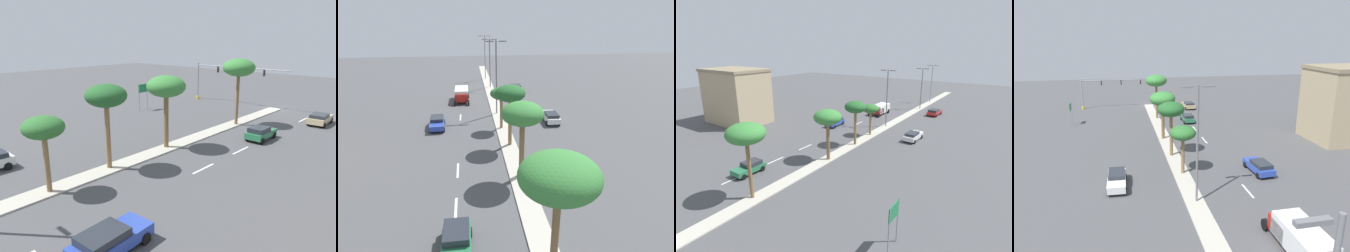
% 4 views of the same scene
% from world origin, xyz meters
% --- Properties ---
extents(ground_plane, '(160.00, 160.00, 0.00)m').
position_xyz_m(ground_plane, '(0.00, 34.25, 0.00)').
color(ground_plane, '#4C4C4F').
extents(median_curb, '(1.80, 88.08, 0.12)m').
position_xyz_m(median_curb, '(0.00, 44.04, 0.06)').
color(median_curb, '#B7B2A3').
rests_on(median_curb, ground).
extents(lane_stripe_inboard, '(0.20, 2.80, 0.01)m').
position_xyz_m(lane_stripe_inboard, '(-5.53, 19.66, 0.01)').
color(lane_stripe_inboard, silver).
rests_on(lane_stripe_inboard, ground).
extents(lane_stripe_rear, '(0.20, 2.80, 0.01)m').
position_xyz_m(lane_stripe_rear, '(-5.53, 25.59, 0.01)').
color(lane_stripe_rear, silver).
rests_on(lane_stripe_rear, ground).
extents(lane_stripe_left, '(0.20, 2.80, 0.01)m').
position_xyz_m(lane_stripe_left, '(-5.53, 41.18, 0.01)').
color(lane_stripe_left, silver).
rests_on(lane_stripe_left, ground).
extents(palm_tree_far, '(3.76, 3.76, 7.79)m').
position_xyz_m(palm_tree_far, '(-0.38, 11.91, 6.78)').
color(palm_tree_far, brown).
rests_on(palm_tree_far, median_curb).
extents(palm_tree_mid, '(3.64, 3.64, 6.82)m').
position_xyz_m(palm_tree_mid, '(0.20, 23.79, 5.82)').
color(palm_tree_mid, brown).
rests_on(palm_tree_mid, median_curb).
extents(palm_tree_leading, '(3.26, 3.26, 6.76)m').
position_xyz_m(palm_tree_leading, '(0.15, 30.66, 5.85)').
color(palm_tree_leading, olive).
rests_on(palm_tree_leading, median_curb).
extents(palm_tree_right, '(2.77, 2.77, 5.28)m').
position_xyz_m(palm_tree_right, '(-0.18, 36.07, 4.53)').
color(palm_tree_right, olive).
rests_on(palm_tree_right, median_curb).
extents(street_lamp_inboard, '(2.90, 0.24, 10.48)m').
position_xyz_m(street_lamp_inboard, '(-0.17, 42.21, 6.22)').
color(street_lamp_inboard, slate).
rests_on(street_lamp_inboard, median_curb).
extents(street_lamp_leading, '(2.90, 0.24, 9.57)m').
position_xyz_m(street_lamp_leading, '(0.28, 60.03, 5.74)').
color(street_lamp_leading, slate).
rests_on(street_lamp_leading, median_curb).
extents(street_lamp_near, '(2.90, 0.24, 9.72)m').
position_xyz_m(street_lamp_near, '(-0.14, 69.07, 5.82)').
color(street_lamp_near, gray).
rests_on(street_lamp_near, median_curb).
extents(sedan_blue_front, '(2.12, 4.41, 1.37)m').
position_xyz_m(sedan_blue_front, '(-8.43, 37.37, 0.74)').
color(sedan_blue_front, '#2D47AD').
rests_on(sedan_blue_front, ground).
extents(sedan_green_rear, '(1.91, 3.86, 1.41)m').
position_xyz_m(sedan_green_rear, '(-5.31, 15.38, 0.75)').
color(sedan_green_rear, '#287047').
rests_on(sedan_green_rear, ground).
extents(sedan_red_right, '(2.27, 4.33, 1.38)m').
position_xyz_m(sedan_red_right, '(4.89, 55.89, 0.75)').
color(sedan_red_right, red).
rests_on(sedan_red_right, ground).
extents(sedan_white_outboard, '(1.98, 4.44, 1.41)m').
position_xyz_m(sedan_white_outboard, '(6.82, 37.68, 0.76)').
color(sedan_white_outboard, silver).
rests_on(sedan_white_outboard, ground).
extents(box_truck, '(2.49, 6.08, 2.14)m').
position_xyz_m(box_truck, '(-5.41, 50.08, 1.21)').
color(box_truck, '#B21E19').
rests_on(box_truck, ground).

